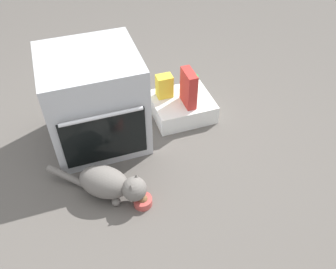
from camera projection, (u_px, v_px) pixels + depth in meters
name	position (u px, v px, depth m)	size (l,w,h in m)	color
ground	(124.00, 180.00, 2.31)	(8.00, 8.00, 0.00)	#56514C
oven	(95.00, 100.00, 2.38)	(0.63, 0.64, 0.68)	#B7BABF
pantry_cabinet	(182.00, 107.00, 2.74)	(0.45, 0.39, 0.15)	white
food_bowl	(143.00, 201.00, 2.15)	(0.12, 0.12, 0.08)	#C64C47
cat	(110.00, 183.00, 2.14)	(0.58, 0.47, 0.22)	slate
cereal_box	(189.00, 88.00, 2.56)	(0.07, 0.18, 0.28)	#B72D28
snack_bag	(164.00, 86.00, 2.66)	(0.12, 0.09, 0.18)	yellow
soda_can	(194.00, 82.00, 2.75)	(0.07, 0.07, 0.12)	green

